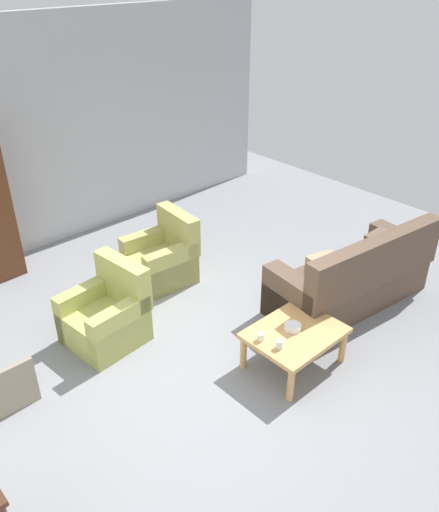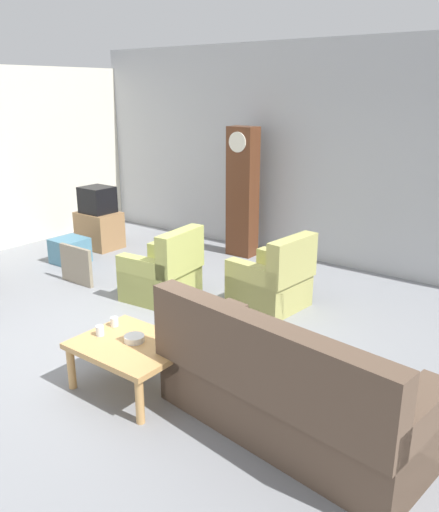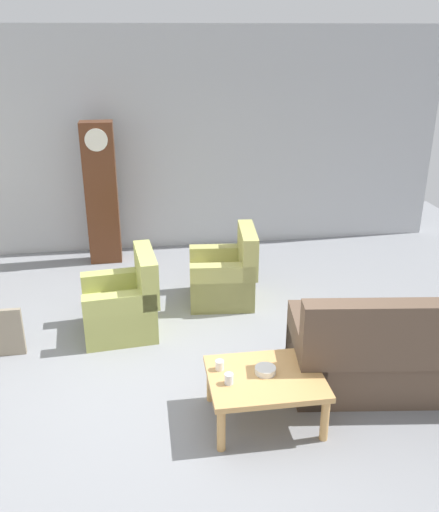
# 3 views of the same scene
# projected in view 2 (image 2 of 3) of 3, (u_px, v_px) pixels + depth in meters

# --- Properties ---
(ground_plane) EXTENTS (10.40, 10.40, 0.00)m
(ground_plane) POSITION_uv_depth(u_px,v_px,m) (143.00, 339.00, 5.57)
(ground_plane) COLOR gray
(garage_door_wall) EXTENTS (8.40, 0.16, 3.20)m
(garage_door_wall) POSITION_uv_depth(u_px,v_px,m) (312.00, 154.00, 7.81)
(garage_door_wall) COLOR #ADAFB5
(garage_door_wall) RESTS_ON ground_plane
(couch_floral) EXTENTS (2.19, 1.13, 1.04)m
(couch_floral) POSITION_uv_depth(u_px,v_px,m) (286.00, 393.00, 3.95)
(couch_floral) COLOR brown
(couch_floral) RESTS_ON ground_plane
(armchair_olive_near) EXTENTS (0.86, 0.83, 0.92)m
(armchair_olive_near) POSITION_uv_depth(u_px,v_px,m) (163.00, 276.00, 6.55)
(armchair_olive_near) COLOR tan
(armchair_olive_near) RESTS_ON ground_plane
(armchair_olive_far) EXTENTS (0.85, 0.83, 0.92)m
(armchair_olive_far) POSITION_uv_depth(u_px,v_px,m) (273.00, 283.00, 6.30)
(armchair_olive_far) COLOR tan
(armchair_olive_far) RESTS_ON ground_plane
(coffee_table_wood) EXTENTS (0.96, 0.76, 0.44)m
(coffee_table_wood) POSITION_uv_depth(u_px,v_px,m) (131.00, 349.00, 4.55)
(coffee_table_wood) COLOR tan
(coffee_table_wood) RESTS_ON ground_plane
(grandfather_clock) EXTENTS (0.44, 0.30, 1.99)m
(grandfather_clock) POSITION_uv_depth(u_px,v_px,m) (242.00, 192.00, 8.11)
(grandfather_clock) COLOR #562D19
(grandfather_clock) RESTS_ON ground_plane
(tv_stand_cabinet) EXTENTS (0.68, 0.52, 0.60)m
(tv_stand_cabinet) POSITION_uv_depth(u_px,v_px,m) (99.00, 230.00, 8.70)
(tv_stand_cabinet) COLOR #997047
(tv_stand_cabinet) RESTS_ON ground_plane
(tv_crt) EXTENTS (0.48, 0.44, 0.42)m
(tv_crt) POSITION_uv_depth(u_px,v_px,m) (97.00, 200.00, 8.54)
(tv_crt) COLOR black
(tv_crt) RESTS_ON tv_stand_cabinet
(framed_picture_leaning) EXTENTS (0.60, 0.05, 0.52)m
(framed_picture_leaning) POSITION_uv_depth(u_px,v_px,m) (76.00, 265.00, 7.08)
(framed_picture_leaning) COLOR gray
(framed_picture_leaning) RESTS_ON ground_plane
(storage_box_blue) EXTENTS (0.46, 0.47, 0.37)m
(storage_box_blue) POSITION_uv_depth(u_px,v_px,m) (70.00, 251.00, 7.97)
(storage_box_blue) COLOR teal
(storage_box_blue) RESTS_ON ground_plane
(cup_white_porcelain) EXTENTS (0.07, 0.07, 0.08)m
(cup_white_porcelain) POSITION_uv_depth(u_px,v_px,m) (114.00, 322.00, 4.84)
(cup_white_porcelain) COLOR white
(cup_white_porcelain) RESTS_ON coffee_table_wood
(cup_blue_rimmed) EXTENTS (0.07, 0.07, 0.09)m
(cup_blue_rimmed) POSITION_uv_depth(u_px,v_px,m) (100.00, 331.00, 4.66)
(cup_blue_rimmed) COLOR silver
(cup_blue_rimmed) RESTS_ON coffee_table_wood
(bowl_white_stacked) EXTENTS (0.18, 0.18, 0.05)m
(bowl_white_stacked) POSITION_uv_depth(u_px,v_px,m) (134.00, 339.00, 4.55)
(bowl_white_stacked) COLOR white
(bowl_white_stacked) RESTS_ON coffee_table_wood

